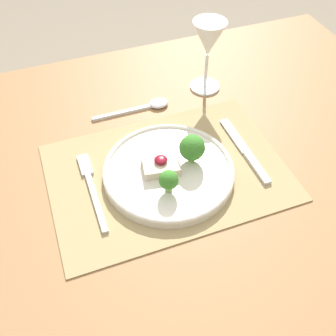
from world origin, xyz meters
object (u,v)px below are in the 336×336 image
dinner_plate (169,169)px  knife (247,154)px  spoon (148,106)px  fork (91,185)px  wine_glass_near (208,42)px

dinner_plate → knife: dinner_plate is taller
knife → spoon: (-0.15, 0.23, -0.00)m
fork → spoon: 0.28m
dinner_plate → wine_glass_near: 0.34m
dinner_plate → spoon: size_ratio=1.42×
dinner_plate → fork: dinner_plate is taller
knife → wine_glass_near: 0.29m
knife → spoon: bearing=120.7°
spoon → wine_glass_near: 0.21m
wine_glass_near → knife: bearing=-93.1°
dinner_plate → spoon: bearing=82.7°
knife → fork: bearing=172.7°
spoon → knife: bearing=-56.1°
dinner_plate → fork: size_ratio=1.31×
dinner_plate → fork: bearing=171.3°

